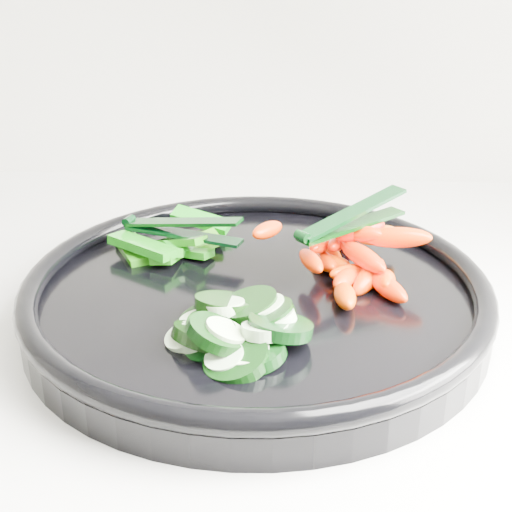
{
  "coord_description": "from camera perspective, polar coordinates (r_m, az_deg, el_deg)",
  "views": [
    {
      "loc": [
        0.44,
        1.13,
        1.22
      ],
      "look_at": [
        0.4,
        1.64,
        0.99
      ],
      "focal_mm": 50.0,
      "sensor_mm": 36.0,
      "label": 1
    }
  ],
  "objects": [
    {
      "name": "tong_pepper",
      "position": [
        0.63,
        -6.17,
        2.27
      ],
      "size": [
        0.11,
        0.05,
        0.02
      ],
      "color": "black",
      "rests_on": "pepper_pile"
    },
    {
      "name": "pepper_pile",
      "position": [
        0.64,
        -6.68,
        0.86
      ],
      "size": [
        0.11,
        0.11,
        0.04
      ],
      "color": "#24710A",
      "rests_on": "veggie_tray"
    },
    {
      "name": "tong_carrot",
      "position": [
        0.58,
        7.51,
        2.88
      ],
      "size": [
        0.09,
        0.09,
        0.02
      ],
      "color": "black",
      "rests_on": "carrot_pile"
    },
    {
      "name": "veggie_tray",
      "position": [
        0.58,
        -0.0,
        -3.13
      ],
      "size": [
        0.49,
        0.49,
        0.04
      ],
      "color": "black",
      "rests_on": "counter"
    },
    {
      "name": "cucumber_pile",
      "position": [
        0.5,
        -1.94,
        -5.84
      ],
      "size": [
        0.12,
        0.12,
        0.04
      ],
      "color": "black",
      "rests_on": "veggie_tray"
    },
    {
      "name": "carrot_pile",
      "position": [
        0.6,
        7.84,
        -0.01
      ],
      "size": [
        0.15,
        0.16,
        0.06
      ],
      "color": "#F05C00",
      "rests_on": "veggie_tray"
    }
  ]
}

